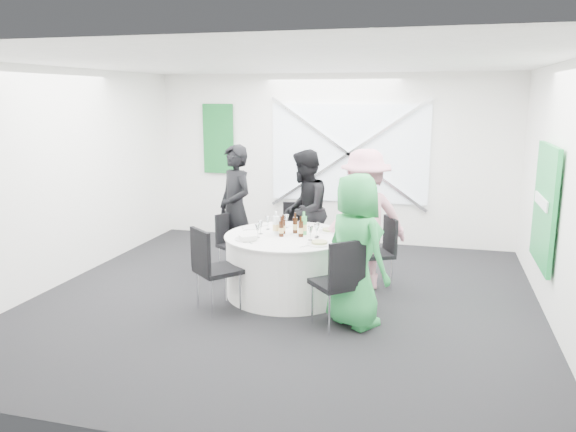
% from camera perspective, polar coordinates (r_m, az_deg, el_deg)
% --- Properties ---
extents(floor, '(6.00, 6.00, 0.00)m').
position_cam_1_polar(floor, '(6.93, -0.43, -8.45)').
color(floor, black).
rests_on(floor, ground).
extents(ceiling, '(6.00, 6.00, 0.00)m').
position_cam_1_polar(ceiling, '(6.50, -0.47, 15.35)').
color(ceiling, silver).
rests_on(ceiling, wall_back).
extents(wall_back, '(6.00, 0.00, 6.00)m').
position_cam_1_polar(wall_back, '(9.47, 4.42, 5.81)').
color(wall_back, white).
rests_on(wall_back, floor).
extents(wall_front, '(6.00, 0.00, 6.00)m').
position_cam_1_polar(wall_front, '(3.83, -12.55, -3.85)').
color(wall_front, white).
rests_on(wall_front, floor).
extents(wall_left, '(0.00, 6.00, 6.00)m').
position_cam_1_polar(wall_left, '(7.91, -21.94, 3.72)').
color(wall_left, white).
rests_on(wall_left, floor).
extents(wall_right, '(0.00, 6.00, 6.00)m').
position_cam_1_polar(wall_right, '(6.46, 26.14, 1.66)').
color(wall_right, white).
rests_on(wall_right, floor).
extents(window_panel, '(2.60, 0.03, 1.60)m').
position_cam_1_polar(window_panel, '(9.37, 6.20, 6.32)').
color(window_panel, white).
rests_on(window_panel, wall_back).
extents(window_brace_a, '(2.63, 0.05, 1.84)m').
position_cam_1_polar(window_brace_a, '(9.33, 6.16, 6.30)').
color(window_brace_a, silver).
rests_on(window_brace_a, window_panel).
extents(window_brace_b, '(2.63, 0.05, 1.84)m').
position_cam_1_polar(window_brace_b, '(9.33, 6.16, 6.30)').
color(window_brace_b, silver).
rests_on(window_brace_b, window_panel).
extents(green_banner, '(0.55, 0.04, 1.20)m').
position_cam_1_polar(green_banner, '(9.96, -7.09, 7.79)').
color(green_banner, '#125B26').
rests_on(green_banner, wall_back).
extents(green_sign, '(0.05, 1.20, 1.40)m').
position_cam_1_polar(green_sign, '(7.07, 24.62, 0.95)').
color(green_sign, '#1A903E').
rests_on(green_sign, wall_right).
extents(banquet_table, '(1.56, 1.56, 0.76)m').
position_cam_1_polar(banquet_table, '(6.99, 0.00, -4.97)').
color(banquet_table, silver).
rests_on(banquet_table, floor).
extents(chair_back, '(0.48, 0.49, 0.92)m').
position_cam_1_polar(chair_back, '(8.11, 0.82, -1.38)').
color(chair_back, black).
rests_on(chair_back, floor).
extents(chair_back_left, '(0.53, 0.53, 0.84)m').
position_cam_1_polar(chair_back_left, '(7.81, -5.78, -2.37)').
color(chair_back_left, black).
rests_on(chair_back_left, floor).
extents(chair_back_right, '(0.57, 0.56, 0.92)m').
position_cam_1_polar(chair_back_right, '(7.29, 9.46, -3.11)').
color(chair_back_right, black).
rests_on(chair_back_right, floor).
extents(chair_front_right, '(0.64, 0.64, 0.99)m').
position_cam_1_polar(chair_front_right, '(5.90, 5.36, -6.18)').
color(chair_front_right, black).
rests_on(chair_front_right, floor).
extents(chair_front_left, '(0.63, 0.63, 0.99)m').
position_cam_1_polar(chair_front_left, '(6.41, -7.85, -4.78)').
color(chair_front_left, black).
rests_on(chair_front_left, floor).
extents(person_man_back_left, '(0.77, 0.74, 1.78)m').
position_cam_1_polar(person_man_back_left, '(7.90, -5.36, 0.78)').
color(person_man_back_left, black).
rests_on(person_man_back_left, floor).
extents(person_man_back, '(0.49, 0.85, 1.71)m').
position_cam_1_polar(person_man_back, '(7.90, 1.67, 0.57)').
color(person_man_back, black).
rests_on(person_man_back, floor).
extents(person_woman_pink, '(1.27, 1.04, 1.79)m').
position_cam_1_polar(person_woman_pink, '(7.17, 7.79, -0.37)').
color(person_woman_pink, pink).
rests_on(person_woman_pink, floor).
extents(person_woman_green, '(0.96, 0.91, 1.66)m').
position_cam_1_polar(person_woman_green, '(5.99, 6.87, -3.52)').
color(person_woman_green, green).
rests_on(person_woman_green, floor).
extents(plate_back, '(0.27, 0.27, 0.01)m').
position_cam_1_polar(plate_back, '(7.45, 0.46, -0.82)').
color(plate_back, white).
rests_on(plate_back, banquet_table).
extents(plate_back_left, '(0.26, 0.26, 0.01)m').
position_cam_1_polar(plate_back_left, '(7.27, -3.71, -1.16)').
color(plate_back_left, white).
rests_on(plate_back_left, banquet_table).
extents(plate_back_right, '(0.27, 0.27, 0.04)m').
position_cam_1_polar(plate_back_right, '(7.07, 4.23, -1.49)').
color(plate_back_right, white).
rests_on(plate_back_right, banquet_table).
extents(plate_front_right, '(0.28, 0.28, 0.04)m').
position_cam_1_polar(plate_front_right, '(6.46, 3.22, -2.78)').
color(plate_front_right, white).
rests_on(plate_front_right, banquet_table).
extents(plate_front_left, '(0.26, 0.26, 0.01)m').
position_cam_1_polar(plate_front_left, '(6.69, -4.32, -2.35)').
color(plate_front_left, white).
rests_on(plate_front_left, banquet_table).
extents(napkin, '(0.23, 0.22, 0.05)m').
position_cam_1_polar(napkin, '(6.61, -4.07, -2.21)').
color(napkin, silver).
rests_on(napkin, plate_front_left).
extents(beer_bottle_a, '(0.06, 0.06, 0.24)m').
position_cam_1_polar(beer_bottle_a, '(6.94, -0.51, -1.07)').
color(beer_bottle_a, '#3A190A').
rests_on(beer_bottle_a, banquet_table).
extents(beer_bottle_b, '(0.06, 0.06, 0.26)m').
position_cam_1_polar(beer_bottle_b, '(6.96, 0.73, -0.95)').
color(beer_bottle_b, '#3A190A').
rests_on(beer_bottle_b, banquet_table).
extents(beer_bottle_c, '(0.06, 0.06, 0.26)m').
position_cam_1_polar(beer_bottle_c, '(6.79, 1.31, -1.32)').
color(beer_bottle_c, '#3A190A').
rests_on(beer_bottle_c, banquet_table).
extents(beer_bottle_d, '(0.06, 0.06, 0.25)m').
position_cam_1_polar(beer_bottle_d, '(6.80, -0.69, -1.31)').
color(beer_bottle_d, '#3A190A').
rests_on(beer_bottle_d, banquet_table).
extents(green_water_bottle, '(0.08, 0.08, 0.29)m').
position_cam_1_polar(green_water_bottle, '(6.89, 1.62, -0.98)').
color(green_water_bottle, green).
rests_on(green_water_bottle, banquet_table).
extents(clear_water_bottle, '(0.08, 0.08, 0.29)m').
position_cam_1_polar(clear_water_bottle, '(6.88, -1.24, -0.99)').
color(clear_water_bottle, white).
rests_on(clear_water_bottle, banquet_table).
extents(wine_glass_a, '(0.07, 0.07, 0.17)m').
position_cam_1_polar(wine_glass_a, '(6.93, -2.80, -0.82)').
color(wine_glass_a, white).
rests_on(wine_glass_a, banquet_table).
extents(wine_glass_b, '(0.07, 0.07, 0.17)m').
position_cam_1_polar(wine_glass_b, '(7.25, -0.16, -0.22)').
color(wine_glass_b, white).
rests_on(wine_glass_b, banquet_table).
extents(wine_glass_c, '(0.07, 0.07, 0.17)m').
position_cam_1_polar(wine_glass_c, '(7.16, -2.05, -0.38)').
color(wine_glass_c, white).
rests_on(wine_glass_c, banquet_table).
extents(wine_glass_d, '(0.07, 0.07, 0.17)m').
position_cam_1_polar(wine_glass_d, '(6.80, 2.98, -1.06)').
color(wine_glass_d, white).
rests_on(wine_glass_d, banquet_table).
extents(wine_glass_e, '(0.07, 0.07, 0.17)m').
position_cam_1_polar(wine_glass_e, '(6.74, -3.10, -1.19)').
color(wine_glass_e, white).
rests_on(wine_glass_e, banquet_table).
extents(wine_glass_f, '(0.07, 0.07, 0.17)m').
position_cam_1_polar(wine_glass_f, '(6.62, 2.29, -1.43)').
color(wine_glass_f, white).
rests_on(wine_glass_f, banquet_table).
extents(wine_glass_g, '(0.07, 0.07, 0.17)m').
position_cam_1_polar(wine_glass_g, '(6.73, 2.94, -1.21)').
color(wine_glass_g, white).
rests_on(wine_glass_g, banquet_table).
extents(fork_a, '(0.08, 0.14, 0.01)m').
position_cam_1_polar(fork_a, '(7.37, -2.39, -1.01)').
color(fork_a, silver).
rests_on(fork_a, banquet_table).
extents(knife_a, '(0.09, 0.14, 0.01)m').
position_cam_1_polar(knife_a, '(7.16, -4.10, -1.41)').
color(knife_a, silver).
rests_on(knife_a, banquet_table).
extents(fork_b, '(0.11, 0.13, 0.01)m').
position_cam_1_polar(fork_b, '(6.36, 1.70, -3.12)').
color(fork_b, silver).
rests_on(fork_b, banquet_table).
extents(knife_b, '(0.12, 0.12, 0.01)m').
position_cam_1_polar(knife_b, '(6.53, 3.76, -2.75)').
color(knife_b, silver).
rests_on(knife_b, banquet_table).
extents(fork_c, '(0.11, 0.12, 0.01)m').
position_cam_1_polar(fork_c, '(6.80, -4.76, -2.16)').
color(fork_c, silver).
rests_on(fork_c, banquet_table).
extents(knife_c, '(0.10, 0.13, 0.01)m').
position_cam_1_polar(knife_c, '(6.54, -3.88, -2.71)').
color(knife_c, silver).
rests_on(knife_c, banquet_table).
extents(fork_d, '(0.15, 0.02, 0.01)m').
position_cam_1_polar(fork_d, '(7.35, 2.61, -1.04)').
color(fork_d, silver).
rests_on(fork_d, banquet_table).
extents(knife_d, '(0.15, 0.03, 0.01)m').
position_cam_1_polar(knife_d, '(7.45, 0.14, -0.86)').
color(knife_d, silver).
rests_on(knife_d, banquet_table).
extents(fork_e, '(0.10, 0.13, 0.01)m').
position_cam_1_polar(fork_e, '(6.92, 4.77, -1.89)').
color(fork_e, silver).
rests_on(fork_e, banquet_table).
extents(knife_e, '(0.10, 0.13, 0.01)m').
position_cam_1_polar(knife_e, '(7.23, 3.66, -1.27)').
color(knife_e, silver).
rests_on(knife_e, banquet_table).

